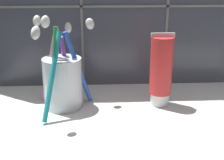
# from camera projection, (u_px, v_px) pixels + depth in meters

# --- Properties ---
(sink_counter) EXTENTS (0.76, 0.40, 0.02)m
(sink_counter) POSITION_uv_depth(u_px,v_px,m) (175.00, 125.00, 0.57)
(sink_counter) COLOR silver
(sink_counter) RESTS_ON ground
(toothbrush_cup) EXTENTS (0.13, 0.16, 0.18)m
(toothbrush_cup) POSITION_uv_depth(u_px,v_px,m) (62.00, 80.00, 0.60)
(toothbrush_cup) COLOR silver
(toothbrush_cup) RESTS_ON sink_counter
(toothpaste_tube) EXTENTS (0.05, 0.04, 0.15)m
(toothpaste_tube) POSITION_uv_depth(u_px,v_px,m) (161.00, 70.00, 0.61)
(toothpaste_tube) COLOR white
(toothpaste_tube) RESTS_ON sink_counter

